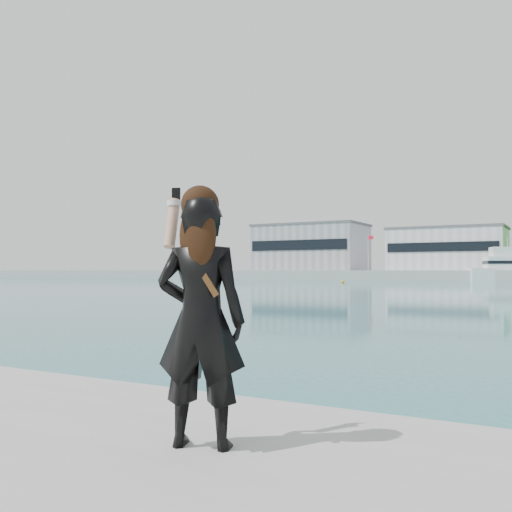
{
  "coord_description": "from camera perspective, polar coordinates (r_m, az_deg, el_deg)",
  "views": [
    {
      "loc": [
        2.1,
        -3.24,
        1.87
      ],
      "look_at": [
        0.1,
        0.35,
        1.98
      ],
      "focal_mm": 40.0,
      "sensor_mm": 36.0,
      "label": 1
    }
  ],
  "objects": [
    {
      "name": "buoy_far",
      "position": [
        90.13,
        8.68,
        -2.68
      ],
      "size": [
        0.5,
        0.5,
        0.5
      ],
      "primitive_type": "sphere",
      "color": "gold",
      "rests_on": "ground"
    },
    {
      "name": "woman",
      "position": [
        3.52,
        -5.59,
        -5.66
      ],
      "size": [
        0.65,
        0.53,
        1.62
      ],
      "rotation": [
        0.0,
        0.0,
        3.47
      ],
      "color": "black",
      "rests_on": "near_quay"
    },
    {
      "name": "warehouse_grey_left",
      "position": [
        143.23,
        5.52,
        0.86
      ],
      "size": [
        26.52,
        16.36,
        11.5
      ],
      "color": "gray",
      "rests_on": "far_quay"
    },
    {
      "name": "flagpole_left",
      "position": [
        130.61,
        11.19,
        0.57
      ],
      "size": [
        1.28,
        0.16,
        8.0
      ],
      "color": "silver",
      "rests_on": "far_quay"
    },
    {
      "name": "warehouse_white",
      "position": [
        133.51,
        18.63,
        0.67
      ],
      "size": [
        24.48,
        15.35,
        9.5
      ],
      "color": "silver",
      "rests_on": "far_quay"
    }
  ]
}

